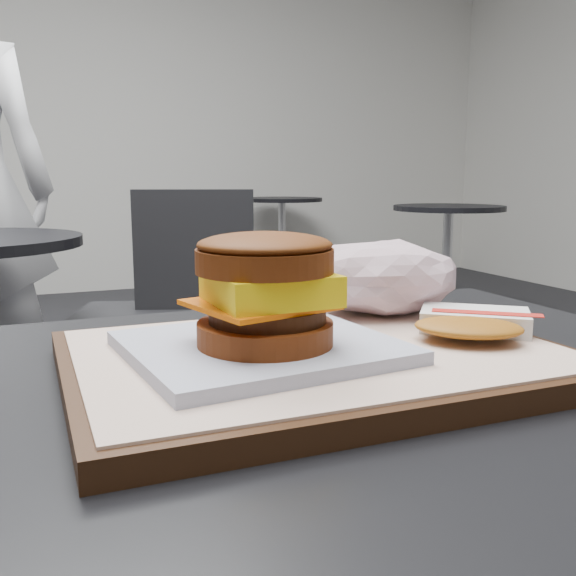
# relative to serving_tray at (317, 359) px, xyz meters

# --- Properties ---
(serving_tray) EXTENTS (0.38, 0.28, 0.02)m
(serving_tray) POSITION_rel_serving_tray_xyz_m (0.00, 0.00, 0.00)
(serving_tray) COLOR black
(serving_tray) RESTS_ON customer_table
(breakfast_sandwich) EXTENTS (0.21, 0.19, 0.09)m
(breakfast_sandwich) POSITION_rel_serving_tray_xyz_m (-0.05, -0.01, 0.05)
(breakfast_sandwich) COLOR silver
(breakfast_sandwich) RESTS_ON serving_tray
(hash_brown) EXTENTS (0.14, 0.13, 0.02)m
(hash_brown) POSITION_rel_serving_tray_xyz_m (0.14, -0.02, 0.02)
(hash_brown) COLOR silver
(hash_brown) RESTS_ON serving_tray
(crumpled_wrapper) EXTENTS (0.16, 0.12, 0.07)m
(crumpled_wrapper) POSITION_rel_serving_tray_xyz_m (0.11, 0.10, 0.05)
(crumpled_wrapper) COLOR silver
(crumpled_wrapper) RESTS_ON serving_tray
(neighbor_chair) EXTENTS (0.65, 0.54, 0.88)m
(neighbor_chair) POSITION_rel_serving_tray_xyz_m (0.19, 1.65, -0.27)
(neighbor_chair) COLOR #ACACB1
(neighbor_chair) RESTS_ON ground
(bg_table_near) EXTENTS (0.66, 0.66, 0.75)m
(bg_table_near) POSITION_rel_serving_tray_xyz_m (2.16, 2.77, -0.22)
(bg_table_near) COLOR black
(bg_table_near) RESTS_ON ground
(bg_table_far) EXTENTS (0.66, 0.66, 0.75)m
(bg_table_far) POSITION_rel_serving_tray_xyz_m (1.76, 4.47, -0.22)
(bg_table_far) COLOR black
(bg_table_far) RESTS_ON ground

